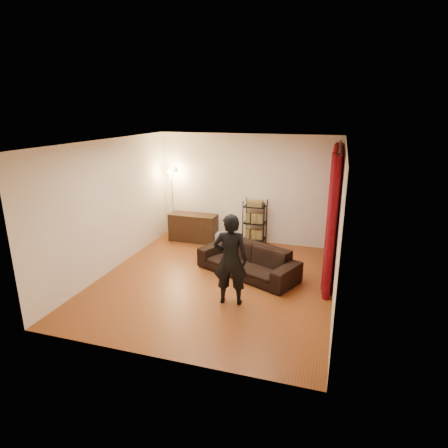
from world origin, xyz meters
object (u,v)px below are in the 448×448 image
(storage_boxes, at_px, (217,238))
(wire_shelf, at_px, (255,223))
(floor_lamp, at_px, (173,203))
(sofa, at_px, (248,260))
(person, at_px, (230,260))
(media_cabinet, at_px, (193,228))

(storage_boxes, distance_m, wire_shelf, 1.04)
(storage_boxes, relative_size, floor_lamp, 0.17)
(sofa, xyz_separation_m, storage_boxes, (-1.19, 1.65, -0.18))
(sofa, height_order, storage_boxes, sofa)
(person, height_order, wire_shelf, person)
(sofa, xyz_separation_m, person, (-0.01, -1.22, 0.50))
(wire_shelf, bearing_deg, media_cabinet, 164.78)
(sofa, relative_size, storage_boxes, 6.74)
(sofa, bearing_deg, person, -66.75)
(storage_boxes, xyz_separation_m, wire_shelf, (0.94, 0.13, 0.44))
(person, bearing_deg, storage_boxes, -76.34)
(sofa, bearing_deg, wire_shelf, 122.03)
(person, relative_size, floor_lamp, 0.88)
(sofa, distance_m, floor_lamp, 3.03)
(media_cabinet, height_order, floor_lamp, floor_lamp)
(wire_shelf, xyz_separation_m, floor_lamp, (-2.17, -0.07, 0.35))
(wire_shelf, relative_size, floor_lamp, 0.62)
(storage_boxes, bearing_deg, sofa, -54.12)
(person, relative_size, storage_boxes, 5.19)
(wire_shelf, bearing_deg, person, -107.44)
(media_cabinet, bearing_deg, sofa, -40.32)
(wire_shelf, height_order, floor_lamp, floor_lamp)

